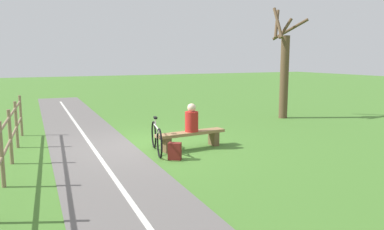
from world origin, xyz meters
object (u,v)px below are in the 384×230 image
at_px(person_seated, 192,119).
at_px(bicycle, 157,138).
at_px(backpack, 175,151).
at_px(tree_far_right, 284,69).
at_px(bench, 191,136).

xyz_separation_m(person_seated, bicycle, (1.01, 0.03, -0.40)).
distance_m(backpack, tree_far_right, 7.74).
bearing_deg(tree_far_right, person_seated, 29.32).
distance_m(bench, person_seated, 0.46).
bearing_deg(backpack, person_seated, -135.03).
distance_m(person_seated, backpack, 1.34).
xyz_separation_m(bench, bicycle, (0.99, 0.03, 0.06)).
relative_size(bench, backpack, 4.88).
relative_size(bench, bicycle, 1.14).
distance_m(person_seated, bicycle, 1.09).
height_order(bicycle, backpack, bicycle).
xyz_separation_m(person_seated, backpack, (0.85, 0.85, -0.59)).
relative_size(bench, tree_far_right, 0.46).
height_order(backpack, tree_far_right, tree_far_right).
distance_m(bench, tree_far_right, 6.60).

